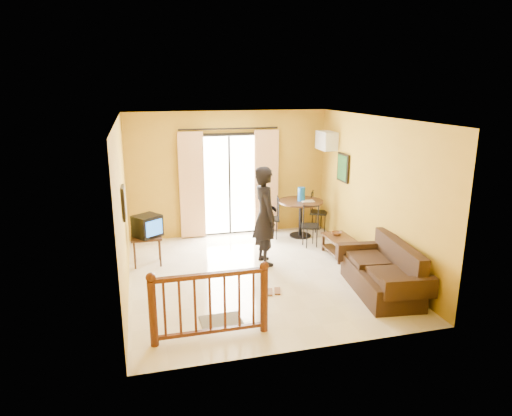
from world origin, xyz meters
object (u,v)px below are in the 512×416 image
object	(u,v)px
coffee_table	(340,244)
sofa	(384,274)
television	(147,226)
standing_person	(265,216)
dining_table	(301,208)

from	to	relation	value
coffee_table	sofa	xyz separation A→B (m)	(0.01, -1.70, 0.06)
television	standing_person	world-z (taller)	standing_person
television	sofa	world-z (taller)	television
sofa	standing_person	distance (m)	2.42
dining_table	sofa	world-z (taller)	sofa
television	standing_person	bearing A→B (deg)	-48.73
sofa	standing_person	world-z (taller)	standing_person
television	sofa	xyz separation A→B (m)	(3.72, -2.24, -0.45)
dining_table	television	bearing A→B (deg)	-165.86
coffee_table	standing_person	distance (m)	1.70
coffee_table	standing_person	xyz separation A→B (m)	(-1.55, 0.04, 0.69)
dining_table	standing_person	world-z (taller)	standing_person
television	sofa	distance (m)	4.37
coffee_table	sofa	bearing A→B (deg)	-89.82
sofa	standing_person	size ratio (longest dim) A/B	0.99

